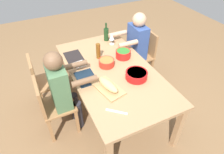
{
  "coord_description": "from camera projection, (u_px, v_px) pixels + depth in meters",
  "views": [
    {
      "loc": [
        1.84,
        -0.88,
        2.31
      ],
      "look_at": [
        0.0,
        0.0,
        0.63
      ],
      "focal_mm": 31.9,
      "sensor_mm": 36.0,
      "label": 1
    }
  ],
  "objects": [
    {
      "name": "ground_plane",
      "position": [
        112.0,
        109.0,
        3.04
      ],
      "size": [
        8.0,
        8.0,
        0.0
      ],
      "primitive_type": "plane",
      "color": "brown"
    },
    {
      "name": "dining_table",
      "position": [
        112.0,
        75.0,
        2.62
      ],
      "size": [
        1.88,
        1.03,
        0.74
      ],
      "color": "#A87F56",
      "rests_on": "ground_plane"
    },
    {
      "name": "chair_near_left",
      "position": [
        43.0,
        80.0,
        2.82
      ],
      "size": [
        0.4,
        0.4,
        0.85
      ],
      "color": "#9E7044",
      "rests_on": "ground_plane"
    },
    {
      "name": "chair_far_left",
      "position": [
        143.0,
        53.0,
        3.37
      ],
      "size": [
        0.4,
        0.4,
        0.85
      ],
      "color": "#9E7044",
      "rests_on": "ground_plane"
    },
    {
      "name": "diner_far_left",
      "position": [
        135.0,
        44.0,
        3.17
      ],
      "size": [
        0.41,
        0.53,
        1.2
      ],
      "color": "#2D2D38",
      "rests_on": "ground_plane"
    },
    {
      "name": "chair_near_center",
      "position": [
        51.0,
        105.0,
        2.46
      ],
      "size": [
        0.4,
        0.4,
        0.85
      ],
      "color": "#9E7044",
      "rests_on": "ground_plane"
    },
    {
      "name": "diner_near_center",
      "position": [
        63.0,
        87.0,
        2.38
      ],
      "size": [
        0.41,
        0.53,
        1.2
      ],
      "color": "#2D2D38",
      "rests_on": "ground_plane"
    },
    {
      "name": "serving_bowl_fruit",
      "position": [
        107.0,
        62.0,
        2.62
      ],
      "size": [
        0.21,
        0.21,
        0.09
      ],
      "color": "red",
      "rests_on": "dining_table"
    },
    {
      "name": "serving_bowl_pasta",
      "position": [
        136.0,
        75.0,
        2.42
      ],
      "size": [
        0.27,
        0.27,
        0.09
      ],
      "color": "red",
      "rests_on": "dining_table"
    },
    {
      "name": "serving_bowl_greens",
      "position": [
        123.0,
        54.0,
        2.76
      ],
      "size": [
        0.21,
        0.21,
        0.11
      ],
      "color": "red",
      "rests_on": "dining_table"
    },
    {
      "name": "cutting_board",
      "position": [
        108.0,
        88.0,
        2.29
      ],
      "size": [
        0.44,
        0.31,
        0.02
      ],
      "primitive_type": "cube",
      "rotation": [
        0.0,
        0.0,
        0.23
      ],
      "color": "tan",
      "rests_on": "dining_table"
    },
    {
      "name": "bread_loaf",
      "position": [
        108.0,
        85.0,
        2.26
      ],
      "size": [
        0.34,
        0.18,
        0.09
      ],
      "primitive_type": "ellipsoid",
      "rotation": [
        0.0,
        0.0,
        0.23
      ],
      "color": "tan",
      "rests_on": "cutting_board"
    },
    {
      "name": "wine_bottle",
      "position": [
        106.0,
        34.0,
        3.11
      ],
      "size": [
        0.08,
        0.08,
        0.29
      ],
      "color": "#193819",
      "rests_on": "dining_table"
    },
    {
      "name": "beer_bottle",
      "position": [
        98.0,
        51.0,
        2.72
      ],
      "size": [
        0.06,
        0.06,
        0.22
      ],
      "primitive_type": "cylinder",
      "color": "brown",
      "rests_on": "dining_table"
    },
    {
      "name": "wine_glass",
      "position": [
        112.0,
        37.0,
        3.01
      ],
      "size": [
        0.08,
        0.08,
        0.17
      ],
      "color": "silver",
      "rests_on": "dining_table"
    },
    {
      "name": "placemat_near_left",
      "position": [
        74.0,
        57.0,
        2.81
      ],
      "size": [
        0.32,
        0.23,
        0.01
      ],
      "primitive_type": "cube",
      "color": "black",
      "rests_on": "dining_table"
    },
    {
      "name": "fork_far_left",
      "position": [
        123.0,
        50.0,
        2.95
      ],
      "size": [
        0.03,
        0.17,
        0.01
      ],
      "primitive_type": "cube",
      "rotation": [
        0.0,
        0.0,
        -0.09
      ],
      "color": "silver",
      "rests_on": "dining_table"
    },
    {
      "name": "placemat_near_center",
      "position": [
        86.0,
        78.0,
        2.45
      ],
      "size": [
        0.32,
        0.23,
        0.01
      ],
      "primitive_type": "cube",
      "color": "#142333",
      "rests_on": "dining_table"
    },
    {
      "name": "carving_knife",
      "position": [
        117.0,
        112.0,
        2.03
      ],
      "size": [
        0.17,
        0.19,
        0.01
      ],
      "primitive_type": "cube",
      "rotation": [
        0.0,
        0.0,
        0.86
      ],
      "color": "silver",
      "rests_on": "dining_table"
    },
    {
      "name": "napkin_stack",
      "position": [
        80.0,
        65.0,
        2.65
      ],
      "size": [
        0.15,
        0.15,
        0.02
      ],
      "primitive_type": "cube",
      "rotation": [
        0.0,
        0.0,
        0.09
      ],
      "color": "white",
      "rests_on": "dining_table"
    }
  ]
}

